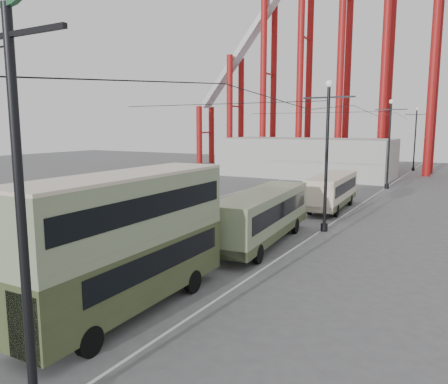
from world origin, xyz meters
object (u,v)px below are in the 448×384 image
Objects in this scene: single_decker_green at (262,215)px; single_decker_cream at (332,190)px; lamp_post_near at (10,58)px; double_decker_bus at (127,236)px; pedestrian at (174,227)px.

single_decker_green reaches higher than single_decker_cream.
lamp_post_near is 1.02× the size of single_decker_green.
lamp_post_near reaches higher than double_decker_bus.
single_decker_cream is at bearing 82.57° from single_decker_green.
single_decker_cream is at bearing 93.46° from lamp_post_near.
lamp_post_near is 1.16× the size of double_decker_bus.
pedestrian is at bearing 115.19° from lamp_post_near.
lamp_post_near is 17.60m from single_decker_green.
lamp_post_near is at bearing -87.79° from single_decker_green.
lamp_post_near is 6.14× the size of pedestrian.
single_decker_green is 1.18× the size of single_decker_cream.
double_decker_bus is at bearing -96.39° from single_decker_green.
single_decker_green is at bearing 97.56° from lamp_post_near.
single_decker_cream is (0.44, 12.17, -0.11)m from single_decker_green.
lamp_post_near is 1.21× the size of single_decker_cream.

